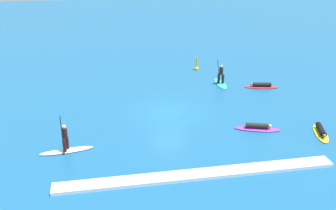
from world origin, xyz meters
TOP-DOWN VIEW (x-y plane):
  - ground_plane at (0.00, 0.00)m, footprint 120.00×120.00m
  - surfer_on_purple_board at (5.03, -3.84)m, footprint 2.95×1.60m
  - surfer_on_white_board at (-6.69, -4.55)m, footprint 3.04×0.97m
  - surfer_on_yellow_board at (8.63, -5.13)m, footprint 1.49×2.75m
  - surfer_on_red_board at (8.36, 3.49)m, footprint 2.83×1.32m
  - surfer_on_teal_board at (5.38, 4.95)m, footprint 0.84×2.83m
  - marker_buoy at (4.38, 9.14)m, footprint 0.41×0.41m
  - wave_crest at (0.00, -8.38)m, footprint 14.43×0.90m

SIDE VIEW (x-z plane):
  - ground_plane at x=0.00m, z-range 0.00..0.00m
  - wave_crest at x=0.00m, z-range 0.00..0.18m
  - surfer_on_purple_board at x=5.03m, z-range -0.07..0.36m
  - surfer_on_red_board at x=8.36m, z-range -0.06..0.36m
  - surfer_on_yellow_board at x=8.63m, z-range -0.06..0.39m
  - marker_buoy at x=4.38m, z-range -0.40..0.89m
  - surfer_on_white_board at x=-6.69m, z-range -0.75..1.55m
  - surfer_on_teal_board at x=5.38m, z-range -0.67..1.51m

